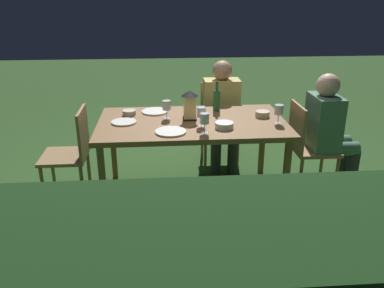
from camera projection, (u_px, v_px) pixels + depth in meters
name	position (u px, v px, depth m)	size (l,w,h in m)	color
ground_plane	(192.00, 194.00, 3.87)	(16.00, 16.00, 0.00)	#2D5123
dining_table	(192.00, 127.00, 3.62)	(1.68, 0.98, 0.74)	brown
chair_head_near	(307.00, 144.00, 3.78)	(0.40, 0.42, 0.87)	#937047
person_in_green	(329.00, 128.00, 3.74)	(0.48, 0.38, 1.15)	#4C7A5B
chair_head_far	(72.00, 151.00, 3.62)	(0.40, 0.42, 0.87)	#937047
chair_side_left_a	(219.00, 118.00, 4.54)	(0.42, 0.40, 0.87)	#937047
person_in_mustard	(222.00, 110.00, 4.30)	(0.38, 0.47, 1.15)	tan
lantern_centerpiece	(190.00, 103.00, 3.60)	(0.15, 0.15, 0.27)	black
green_bottle_on_table	(217.00, 100.00, 3.86)	(0.07, 0.07, 0.29)	#1E5B2D
wine_glass_a	(201.00, 113.00, 3.42)	(0.08, 0.08, 0.17)	silver
wine_glass_b	(167.00, 106.00, 3.63)	(0.08, 0.08, 0.17)	silver
wine_glass_c	(279.00, 111.00, 3.49)	(0.08, 0.08, 0.17)	silver
wine_glass_d	(205.00, 119.00, 3.26)	(0.08, 0.08, 0.17)	silver
plate_a	(124.00, 122.00, 3.55)	(0.22, 0.22, 0.01)	white
plate_b	(155.00, 111.00, 3.85)	(0.25, 0.25, 0.01)	white
plate_c	(171.00, 132.00, 3.31)	(0.26, 0.26, 0.01)	white
bowl_olives	(262.00, 114.00, 3.71)	(0.13, 0.13, 0.05)	#BCAD8E
bowl_bread	(129.00, 112.00, 3.77)	(0.12, 0.12, 0.04)	#BCAD8E
bowl_salad	(224.00, 125.00, 3.41)	(0.16, 0.16, 0.05)	silver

